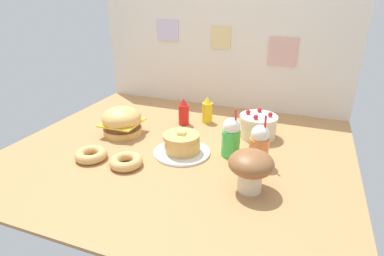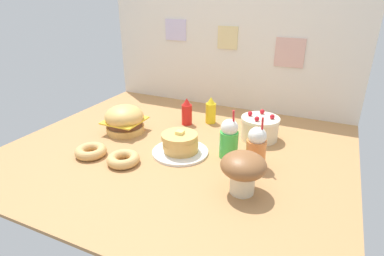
% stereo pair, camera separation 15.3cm
% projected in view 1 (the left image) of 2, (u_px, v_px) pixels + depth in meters
% --- Properties ---
extents(ground_plane, '(2.35, 2.04, 0.02)m').
position_uv_depth(ground_plane, '(179.00, 150.00, 2.25)').
color(ground_plane, '#B27F4C').
extents(back_wall, '(2.35, 0.04, 1.01)m').
position_uv_depth(back_wall, '(221.00, 53.00, 2.91)').
color(back_wall, silver).
rests_on(back_wall, ground_plane).
extents(burger, '(0.30, 0.30, 0.22)m').
position_uv_depth(burger, '(122.00, 121.00, 2.45)').
color(burger, '#DBA859').
rests_on(burger, ground_plane).
extents(pancake_stack, '(0.39, 0.39, 0.17)m').
position_uv_depth(pancake_stack, '(182.00, 145.00, 2.16)').
color(pancake_stack, white).
rests_on(pancake_stack, ground_plane).
extents(layer_cake, '(0.29, 0.29, 0.21)m').
position_uv_depth(layer_cake, '(258.00, 126.00, 2.41)').
color(layer_cake, beige).
rests_on(layer_cake, ground_plane).
extents(ketchup_bottle, '(0.09, 0.09, 0.23)m').
position_uv_depth(ketchup_bottle, '(184.00, 112.00, 2.62)').
color(ketchup_bottle, red).
rests_on(ketchup_bottle, ground_plane).
extents(mustard_bottle, '(0.09, 0.09, 0.23)m').
position_uv_depth(mustard_bottle, '(207.00, 110.00, 2.67)').
color(mustard_bottle, yellow).
rests_on(mustard_bottle, ground_plane).
extents(cream_soda_cup, '(0.13, 0.13, 0.34)m').
position_uv_depth(cream_soda_cup, '(231.00, 137.00, 2.11)').
color(cream_soda_cup, green).
rests_on(cream_soda_cup, ground_plane).
extents(orange_float_cup, '(0.13, 0.13, 0.34)m').
position_uv_depth(orange_float_cup, '(259.00, 145.00, 2.00)').
color(orange_float_cup, orange).
rests_on(orange_float_cup, ground_plane).
extents(donut_pink_glaze, '(0.21, 0.21, 0.06)m').
position_uv_depth(donut_pink_glaze, '(91.00, 154.00, 2.10)').
color(donut_pink_glaze, tan).
rests_on(donut_pink_glaze, ground_plane).
extents(donut_chocolate, '(0.21, 0.21, 0.06)m').
position_uv_depth(donut_chocolate, '(126.00, 161.00, 2.01)').
color(donut_chocolate, tan).
rests_on(donut_chocolate, ground_plane).
extents(mushroom_stool, '(0.25, 0.25, 0.24)m').
position_uv_depth(mushroom_stool, '(251.00, 167.00, 1.73)').
color(mushroom_stool, beige).
rests_on(mushroom_stool, ground_plane).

